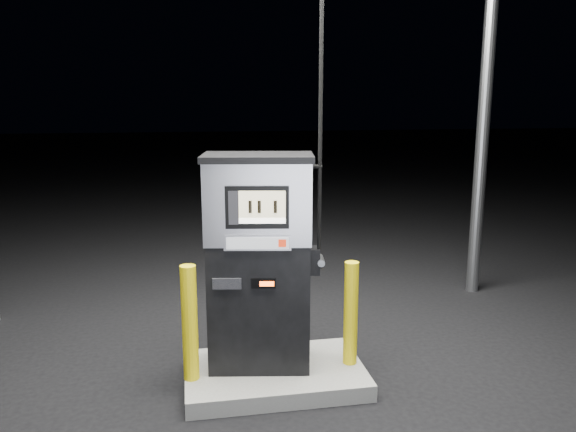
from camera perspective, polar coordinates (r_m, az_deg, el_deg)
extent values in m
plane|color=black|center=(5.32, -1.36, -16.52)|extent=(80.00, 80.00, 0.00)
cube|color=slate|center=(5.28, -1.36, -15.81)|extent=(1.60, 1.00, 0.15)
cylinder|color=gray|center=(7.60, 19.26, 9.10)|extent=(0.16, 0.16, 4.50)
cube|color=black|center=(5.09, -2.93, -8.82)|extent=(0.95, 0.65, 1.16)
cube|color=silver|center=(4.84, -3.04, 1.53)|extent=(0.98, 0.67, 0.70)
cube|color=black|center=(4.79, -3.09, 5.97)|extent=(1.02, 0.71, 0.06)
cube|color=black|center=(4.58, -3.16, 0.87)|extent=(0.52, 0.11, 0.35)
cube|color=tan|center=(4.56, -2.64, 1.18)|extent=(0.38, 0.07, 0.22)
cube|color=white|center=(4.58, -2.63, -0.48)|extent=(0.38, 0.07, 0.05)
cube|color=silver|center=(4.64, -3.12, -2.74)|extent=(0.56, 0.12, 0.13)
cube|color=#919498|center=(4.63, -3.13, -2.79)|extent=(0.51, 0.09, 0.10)
cube|color=#AA220B|center=(4.62, -0.59, -2.78)|extent=(0.06, 0.01, 0.07)
cube|color=black|center=(4.75, -2.50, -6.86)|extent=(0.20, 0.05, 0.08)
cube|color=#E9450B|center=(4.73, -2.17, -6.90)|extent=(0.12, 0.02, 0.04)
cube|color=black|center=(4.76, -6.23, -6.85)|extent=(0.24, 0.06, 0.09)
cube|color=black|center=(4.97, 2.68, -4.53)|extent=(0.12, 0.18, 0.23)
cylinder|color=gray|center=(4.98, 3.32, -4.52)|extent=(0.10, 0.21, 0.07)
cylinder|color=black|center=(4.73, 3.36, 13.68)|extent=(0.04, 0.04, 2.88)
cylinder|color=yellow|center=(4.92, -9.95, -10.67)|extent=(0.15, 0.15, 1.02)
cylinder|color=yellow|center=(5.16, 6.39, -9.79)|extent=(0.14, 0.14, 0.96)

